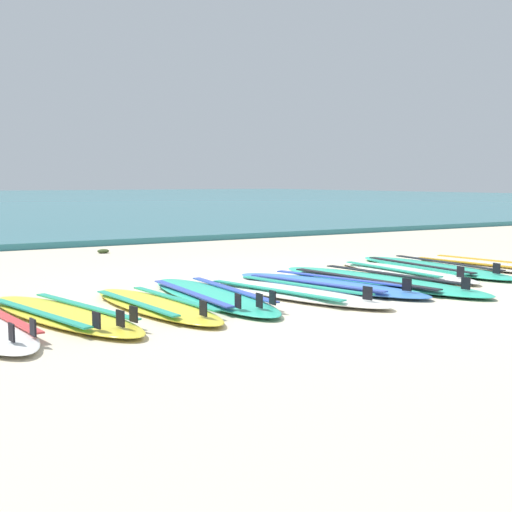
# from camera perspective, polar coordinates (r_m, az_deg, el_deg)

# --- Properties ---
(ground_plane) EXTENTS (80.00, 80.00, 0.00)m
(ground_plane) POSITION_cam_1_polar(r_m,az_deg,el_deg) (6.49, 4.04, -2.71)
(ground_plane) COLOR beige
(surfboard_1) EXTENTS (0.97, 2.13, 0.18)m
(surfboard_1) POSITION_cam_1_polar(r_m,az_deg,el_deg) (5.22, -16.17, -4.77)
(surfboard_1) COLOR yellow
(surfboard_1) RESTS_ON ground
(surfboard_2) EXTENTS (0.66, 1.94, 0.18)m
(surfboard_2) POSITION_cam_1_polar(r_m,az_deg,el_deg) (5.44, -8.60, -4.15)
(surfboard_2) COLOR yellow
(surfboard_2) RESTS_ON ground
(surfboard_3) EXTENTS (0.61, 2.21, 0.18)m
(surfboard_3) POSITION_cam_1_polar(r_m,az_deg,el_deg) (5.84, -3.81, -3.35)
(surfboard_3) COLOR #2DB793
(surfboard_3) RESTS_ON ground
(surfboard_4) EXTENTS (1.08, 2.25, 0.18)m
(surfboard_4) POSITION_cam_1_polar(r_m,az_deg,el_deg) (6.02, 2.85, -3.06)
(surfboard_4) COLOR silver
(surfboard_4) RESTS_ON ground
(surfboard_5) EXTENTS (1.17, 2.28, 0.18)m
(surfboard_5) POSITION_cam_1_polar(r_m,az_deg,el_deg) (6.48, 6.06, -2.42)
(surfboard_5) COLOR #3875CC
(surfboard_5) RESTS_ON ground
(surfboard_6) EXTENTS (1.03, 2.65, 0.18)m
(surfboard_6) POSITION_cam_1_polar(r_m,az_deg,el_deg) (6.82, 10.31, -2.04)
(surfboard_6) COLOR #2DB793
(surfboard_6) RESTS_ON ground
(surfboard_7) EXTENTS (0.53, 2.08, 0.18)m
(surfboard_7) POSITION_cam_1_polar(r_m,az_deg,el_deg) (7.55, 12.45, -1.28)
(surfboard_7) COLOR silver
(surfboard_7) RESTS_ON ground
(surfboard_8) EXTENTS (0.64, 2.38, 0.18)m
(surfboard_8) POSITION_cam_1_polar(r_m,az_deg,el_deg) (8.01, 14.76, -0.91)
(surfboard_8) COLOR #2DB793
(surfboard_8) RESTS_ON ground
(surfboard_9) EXTENTS (0.93, 2.29, 0.18)m
(surfboard_9) POSITION_cam_1_polar(r_m,az_deg,el_deg) (8.34, 18.92, -0.76)
(surfboard_9) COLOR white
(surfboard_9) RESTS_ON ground
(seaweed_clump_near_shoreline) EXTENTS (0.17, 0.14, 0.06)m
(seaweed_clump_near_shoreline) POSITION_cam_1_polar(r_m,az_deg,el_deg) (9.81, -12.86, 0.41)
(seaweed_clump_near_shoreline) COLOR #384723
(seaweed_clump_near_shoreline) RESTS_ON ground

